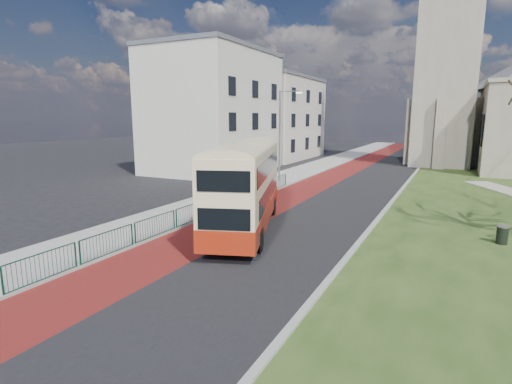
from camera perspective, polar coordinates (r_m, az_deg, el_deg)
The scene contains 13 objects.
ground at distance 18.94m, azimuth -6.00°, elevation -7.28°, with size 160.00×160.00×0.00m, color black.
road_carriageway at distance 36.56m, azimuth 13.24°, elevation 1.22°, with size 9.00×120.00×0.01m, color black.
bus_lane at distance 37.26m, azimuth 9.21°, elevation 1.54°, with size 3.40×120.00×0.01m, color #591414.
pavement_west at distance 38.55m, azimuth 3.82°, elevation 2.04°, with size 4.00×120.00×0.12m, color gray.
kerb_west at distance 37.83m, azimuth 6.61°, elevation 1.83°, with size 0.25×120.00×0.13m, color #999993.
kerb_east at distance 37.75m, azimuth 20.77°, elevation 1.19°, with size 0.25×80.00×0.13m, color #999993.
pedestrian_railing at distance 23.59m, azimuth -6.82°, elevation -2.31°, with size 0.07×24.00×1.12m.
gothic_church at distance 53.70m, azimuth 30.88°, elevation 17.03°, with size 16.38×18.00×40.00m.
street_block_near at distance 44.11m, azimuth -6.07°, elevation 11.49°, with size 10.30×14.30×13.00m.
street_block_far at distance 58.22m, azimuth 2.63°, elevation 10.58°, with size 10.30×16.30×11.50m.
streetlamp at distance 36.04m, azimuth 3.62°, elevation 8.68°, with size 2.13×0.18×8.00m.
bus at distance 20.39m, azimuth -1.53°, elevation 1.35°, with size 5.79×10.78×4.42m.
litter_bin at distance 21.72m, azimuth 31.73°, elevation -5.23°, with size 0.59×0.59×0.85m.
Camera 1 is at (9.82, -15.12, 5.81)m, focal length 28.00 mm.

